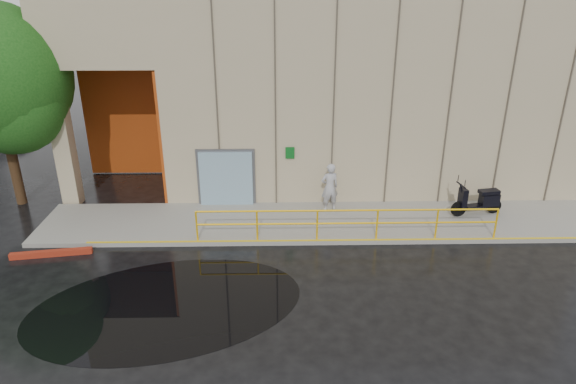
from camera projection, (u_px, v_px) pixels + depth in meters
The scene contains 8 objects.
ground at pixel (200, 302), 13.51m from camera, with size 120.00×120.00×0.00m, color black.
sidewalk at pixel (334, 222), 17.68m from camera, with size 20.00×3.00×0.15m, color gray.
building at pixel (348, 68), 22.01m from camera, with size 20.00×10.17×8.00m.
guardrail at pixel (347, 224), 16.20m from camera, with size 9.56×0.06×1.03m.
person at pixel (330, 187), 18.05m from camera, with size 0.64×0.42×1.76m, color #AAA9AE.
scooter at pixel (479, 193), 17.73m from camera, with size 1.91×0.89×1.45m.
red_curb at pixel (51, 253), 15.68m from camera, with size 2.40×0.18×0.18m, color maroon.
puddle at pixel (167, 305), 13.39m from camera, with size 7.13×4.39×0.01m, color black.
Camera 1 is at (2.10, -11.29, 8.03)m, focal length 32.00 mm.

